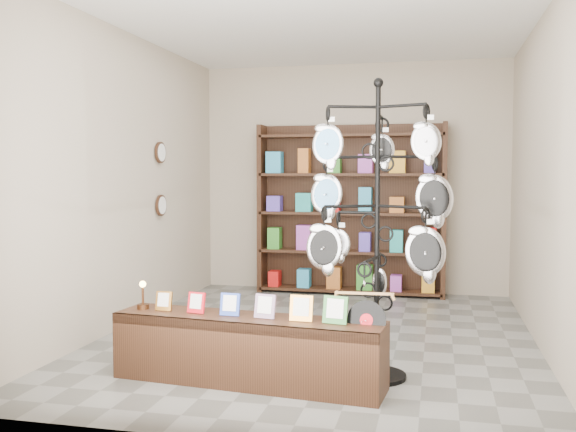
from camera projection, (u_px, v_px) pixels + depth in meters
name	position (u px, v px, depth m)	size (l,w,h in m)	color
ground	(318.00, 336.00, 6.15)	(5.00, 5.00, 0.00)	slate
room_envelope	(319.00, 143.00, 6.03)	(5.00, 5.00, 5.00)	#AC9D8B
display_tree	(377.00, 207.00, 4.82)	(1.16, 0.96, 2.27)	black
front_shelf	(248.00, 350.00, 4.75)	(2.08, 0.61, 0.72)	black
back_shelving	(350.00, 215.00, 8.31)	(2.42, 0.36, 2.20)	black
wall_clocks	(161.00, 179.00, 7.27)	(0.03, 0.24, 0.84)	black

